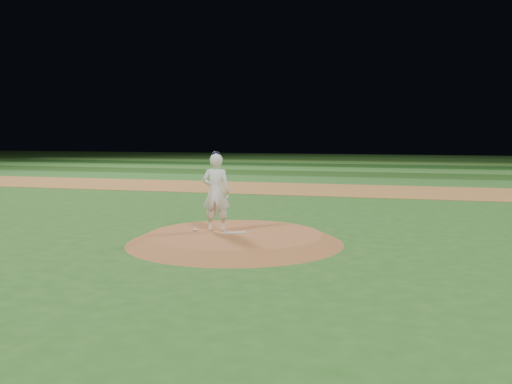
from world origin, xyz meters
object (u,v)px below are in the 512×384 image
Objects in this scene: pitching_rubber at (234,233)px; rosin_bag at (195,230)px; pitcher_on_mound at (216,192)px; pitchers_mound at (235,238)px.

pitching_rubber is 1.08m from rosin_bag.
pitcher_on_mound is at bearing 14.73° from rosin_bag.
pitchers_mound is 0.14m from pitching_rubber.
pitcher_on_mound is (-0.56, 0.17, 1.14)m from pitchers_mound.
rosin_bag reaches higher than pitchers_mound.
pitchers_mound is 1.10m from rosin_bag.
rosin_bag reaches higher than pitching_rubber.
rosin_bag is at bearing 178.36° from pitchers_mound.
rosin_bag is (-1.09, 0.03, 0.16)m from pitchers_mound.
pitching_rubber is at bearing -19.74° from pitcher_on_mound.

